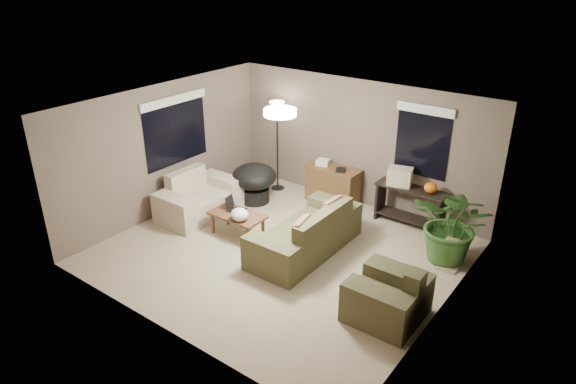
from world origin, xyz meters
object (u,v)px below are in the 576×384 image
Objects in this scene: console_table at (410,203)px; armchair at (388,298)px; coffee_table at (237,217)px; floor_lamp at (277,117)px; cat_scratching_post at (450,256)px; papasan_chair at (254,180)px; desk at (333,185)px; loveseat at (198,200)px; main_sofa at (307,236)px; houseplant at (453,232)px.

armchair is at bearing -71.34° from console_table.
floor_lamp is (-0.67, 2.05, 1.24)m from coffee_table.
coffee_table is 3.65m from cat_scratching_post.
armchair is 0.77× the size of console_table.
console_table is 3.09m from papasan_chair.
armchair is at bearing -46.02° from desk.
desk is 1.66m from console_table.
papasan_chair reaches higher than desk.
cat_scratching_post is (4.11, -0.84, -1.38)m from floor_lamp.
loveseat reaches higher than cat_scratching_post.
loveseat is at bearing -149.78° from console_table.
main_sofa and loveseat have the same top height.
main_sofa is 2.02m from armchair.
armchair reaches higher than coffee_table.
loveseat is at bearing -167.32° from cat_scratching_post.
floor_lamp is (-2.97, -0.14, 1.16)m from console_table.
loveseat is at bearing 171.51° from coffee_table.
cat_scratching_post is (2.81, -0.96, -0.16)m from desk.
floor_lamp is (-2.00, 1.78, 1.30)m from main_sofa.
console_table reaches higher than coffee_table.
coffee_table is at bearing -157.19° from houseplant.
console_table is 1.52m from cat_scratching_post.
loveseat is 2.69m from desk.
desk is 0.99× the size of papasan_chair.
desk is at bearing 161.13° from cat_scratching_post.
loveseat reaches higher than papasan_chair.
loveseat is at bearing -177.84° from main_sofa.
loveseat is at bearing 171.37° from armchair.
houseplant is (4.03, 0.16, 0.07)m from papasan_chair.
main_sofa is 2.03m from desk.
main_sofa is at bearing 2.16° from loveseat.
desk reaches higher than cat_scratching_post.
houseplant is at bearing -15.34° from desk.
loveseat is (-2.49, -0.09, 0.00)m from main_sofa.
loveseat is 1.45× the size of desk.
main_sofa is at bearing -41.69° from floor_lamp.
main_sofa is 1.38× the size of loveseat.
main_sofa is 2.20× the size of coffee_table.
floor_lamp is at bearing 171.19° from houseplant.
cat_scratching_post is (3.44, 1.21, -0.14)m from coffee_table.
desk is 1.79m from floor_lamp.
houseplant reaches higher than console_table.
papasan_chair is 0.81× the size of houseplant.
desk is at bearing 35.31° from papasan_chair.
loveseat reaches higher than coffee_table.
desk is 0.85× the size of console_table.
papasan_chair is 1.38m from floor_lamp.
desk is at bearing -179.33° from console_table.
coffee_table is at bearing -71.86° from floor_lamp.
floor_lamp is at bearing -177.22° from console_table.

